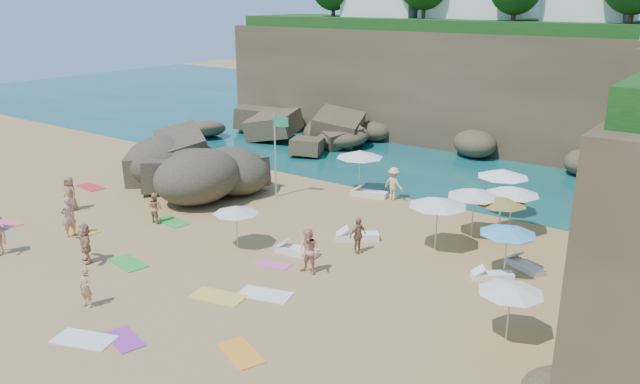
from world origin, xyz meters
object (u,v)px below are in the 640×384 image
Objects in this scene: lounger_0 at (370,194)px; rock_outcrop at (202,187)px; parasol_1 at (438,202)px; person_stand_1 at (155,208)px; parasol_0 at (360,154)px; person_stand_3 at (358,235)px; person_stand_2 at (394,184)px; flag_pole at (277,145)px; person_stand_4 at (595,240)px; person_stand_6 at (68,217)px; parasol_2 at (503,173)px; person_stand_5 at (203,169)px.

rock_outcrop is at bearing -165.52° from lounger_0.
parasol_1 is 1.69× the size of person_stand_1.
parasol_0 is 1.65× the size of person_stand_3.
person_stand_3 is at bearing 116.96° from person_stand_2.
person_stand_1 is at bearing -108.82° from flag_pole.
person_stand_2 is 1.20× the size of person_stand_4.
person_stand_2 is at bearing 2.24° from parasol_0.
parasol_0 is 2.50m from person_stand_2.
person_stand_4 is (20.35, 2.70, 0.74)m from rock_outcrop.
person_stand_1 is (-2.20, -6.47, -2.14)m from flag_pole.
rock_outcrop is 4.62× the size of person_stand_3.
parasol_0 is 12.79m from person_stand_4.
person_stand_6 is (-7.06, -13.09, -1.29)m from parasol_0.
flag_pole reaches higher than lounger_0.
lounger_0 is 1.32× the size of person_stand_1.
flag_pole is 4.50m from parasol_0.
person_stand_2 is 1.15× the size of person_stand_3.
parasol_0 is at bearing 11.02° from person_stand_2.
parasol_2 reaches higher than parasol_1.
person_stand_2 is 16.05m from person_stand_6.
person_stand_6 is at bearing 63.74° from person_stand_1.
person_stand_1 is at bearing 61.26° from person_stand_2.
flag_pole reaches higher than person_stand_2.
person_stand_6 is at bearing 130.72° from person_stand_3.
lounger_0 is at bearing 26.19° from rock_outcrop.
person_stand_4 is at bearing 179.44° from person_stand_2.
person_stand_1 is 0.99× the size of person_stand_4.
parasol_2 reaches higher than rock_outcrop.
person_stand_6 is at bearing -132.91° from lounger_0.
rock_outcrop is 2.87× the size of parasol_1.
parasol_0 is at bearing 20.25° from person_stand_5.
person_stand_5 is (-5.46, -0.26, -2.14)m from flag_pole.
parasol_1 is 5.88m from parasol_2.
parasol_0 reaches higher than parasol_1.
parasol_0 is at bearing -118.88° from person_stand_1.
person_stand_5 is (-15.56, 1.41, -1.42)m from parasol_1.
flag_pole reaches higher than person_stand_3.
rock_outcrop is at bearing -160.73° from parasol_2.
person_stand_2 is at bearing -130.00° from person_stand_4.
rock_outcrop is 16.39m from parasol_2.
parasol_2 is (10.73, 4.18, -0.71)m from flag_pole.
rock_outcrop is 14.88m from parasol_1.
person_stand_2 is (5.25, 3.25, -1.99)m from flag_pole.
person_stand_1 is 1.00× the size of person_stand_5.
parasol_0 is 1.02× the size of parasol_2.
flag_pole is at bearing -115.14° from person_stand_4.
person_stand_1 is 0.79× the size of person_stand_6.
person_stand_2 is at bearing 134.59° from parasol_1.
person_stand_4 reaches higher than lounger_0.
person_stand_5 is at bearing -166.35° from person_stand_6.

